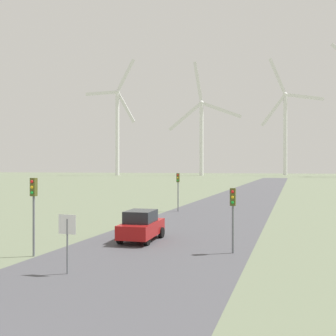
{
  "coord_description": "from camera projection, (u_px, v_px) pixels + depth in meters",
  "views": [
    {
      "loc": [
        7.02,
        -4.36,
        4.38
      ],
      "look_at": [
        0.0,
        17.68,
        4.36
      ],
      "focal_mm": 42.0,
      "sensor_mm": 36.0,
      "label": 1
    }
  ],
  "objects": [
    {
      "name": "stop_sign_near",
      "position": [
        67.0,
        232.0,
        16.14
      ],
      "size": [
        0.81,
        0.07,
        2.45
      ],
      "color": "slate",
      "rests_on": "ground"
    },
    {
      "name": "traffic_light_post_mid_left",
      "position": [
        178.0,
        183.0,
        39.18
      ],
      "size": [
        0.28,
        0.33,
        3.82
      ],
      "color": "slate",
      "rests_on": "ground"
    },
    {
      "name": "traffic_light_post_near_right",
      "position": [
        233.0,
        205.0,
        20.05
      ],
      "size": [
        0.28,
        0.33,
        3.33
      ],
      "color": "slate",
      "rests_on": "ground"
    },
    {
      "name": "traffic_light_post_near_left",
      "position": [
        34.0,
        199.0,
        19.35
      ],
      "size": [
        0.28,
        0.33,
        3.87
      ],
      "color": "slate",
      "rests_on": "ground"
    },
    {
      "name": "wind_turbine_left",
      "position": [
        201.0,
        129.0,
        217.75
      ],
      "size": [
        40.2,
        6.78,
        63.44
      ],
      "color": "white",
      "rests_on": "ground"
    },
    {
      "name": "car_approaching",
      "position": [
        141.0,
        226.0,
        23.47
      ],
      "size": [
        2.05,
        4.2,
        1.83
      ],
      "color": "maroon",
      "rests_on": "ground"
    },
    {
      "name": "wind_turbine_far_left",
      "position": [
        117.0,
        124.0,
        223.43
      ],
      "size": [
        31.36,
        2.6,
        65.62
      ],
      "color": "white",
      "rests_on": "ground"
    },
    {
      "name": "road_surface",
      "position": [
        237.0,
        201.0,
        52.03
      ],
      "size": [
        10.0,
        240.0,
        0.01
      ],
      "color": "#47474C",
      "rests_on": "ground"
    },
    {
      "name": "wind_turbine_center",
      "position": [
        285.0,
        125.0,
        227.38
      ],
      "size": [
        35.28,
        11.24,
        67.88
      ],
      "color": "white",
      "rests_on": "ground"
    }
  ]
}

